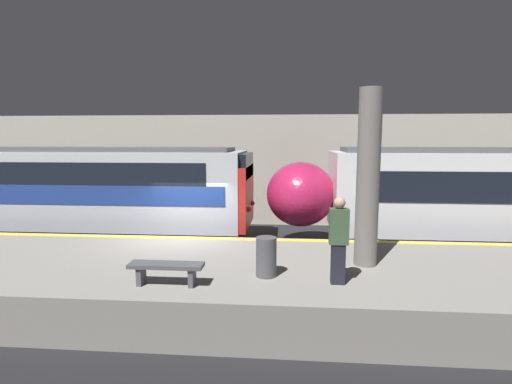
# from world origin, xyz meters

# --- Properties ---
(ground_plane) EXTENTS (120.00, 120.00, 0.00)m
(ground_plane) POSITION_xyz_m (0.00, 0.00, 0.00)
(ground_plane) COLOR black
(platform) EXTENTS (40.00, 4.78, 1.02)m
(platform) POSITION_xyz_m (0.00, -2.39, 0.50)
(platform) COLOR gray
(platform) RESTS_ON ground
(station_rear_barrier) EXTENTS (50.00, 0.15, 4.98)m
(station_rear_barrier) POSITION_xyz_m (0.00, 6.60, 2.49)
(station_rear_barrier) COLOR #B2AD9E
(station_rear_barrier) RESTS_ON ground
(support_pillar_near) EXTENTS (0.52, 0.52, 4.06)m
(support_pillar_near) POSITION_xyz_m (5.03, -2.26, 3.04)
(support_pillar_near) COLOR slate
(support_pillar_near) RESTS_ON platform
(person_waiting) EXTENTS (0.38, 0.24, 1.78)m
(person_waiting) POSITION_xyz_m (4.24, -3.57, 1.96)
(person_waiting) COLOR black
(person_waiting) RESTS_ON platform
(platform_bench) EXTENTS (1.50, 0.40, 0.45)m
(platform_bench) POSITION_xyz_m (0.80, -3.93, 1.35)
(platform_bench) COLOR #4C4C51
(platform_bench) RESTS_ON platform
(trash_bin) EXTENTS (0.44, 0.44, 0.85)m
(trash_bin) POSITION_xyz_m (2.77, -3.25, 1.43)
(trash_bin) COLOR #4C4C51
(trash_bin) RESTS_ON platform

